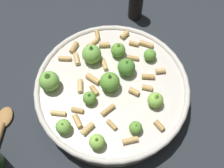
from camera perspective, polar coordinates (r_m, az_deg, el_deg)
The scene contains 3 objects.
ground_plane at distance 0.68m, azimuth 0.00°, elevation -2.68°, with size 2.40×2.40×0.00m, color #23282D.
cooking_pan at distance 0.64m, azimuth -0.16°, elevation -1.21°, with size 0.35×0.35×0.11m.
pepper_shaker at distance 0.79m, azimuth 4.94°, elevation 16.27°, with size 0.04×0.04×0.10m.
Camera 1 is at (-0.09, -0.28, 0.61)m, focal length 44.46 mm.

